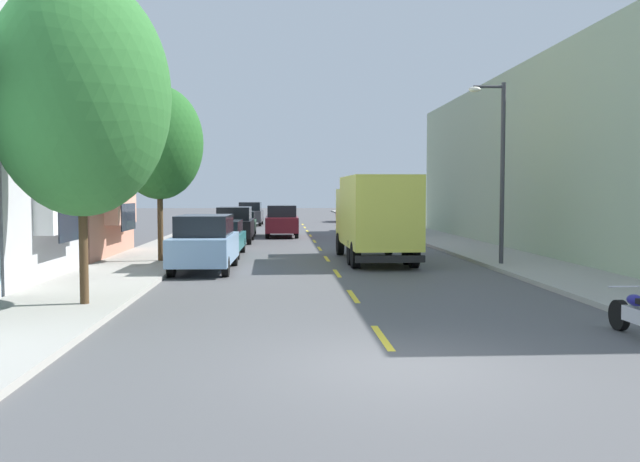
# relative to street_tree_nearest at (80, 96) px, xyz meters

# --- Properties ---
(ground_plane) EXTENTS (160.00, 160.00, 0.00)m
(ground_plane) POSITION_rel_street_tree_nearest_xyz_m (6.40, 24.62, -4.89)
(ground_plane) COLOR #4C4C4F
(sidewalk_left) EXTENTS (3.20, 120.00, 0.14)m
(sidewalk_left) POSITION_rel_street_tree_nearest_xyz_m (-0.70, 22.62, -4.82)
(sidewalk_left) COLOR #99968E
(sidewalk_left) RESTS_ON ground_plane
(sidewalk_right) EXTENTS (3.20, 120.00, 0.14)m
(sidewalk_right) POSITION_rel_street_tree_nearest_xyz_m (13.50, 22.62, -4.82)
(sidewalk_right) COLOR #99968E
(sidewalk_right) RESTS_ON ground_plane
(lane_centerline_dashes) EXTENTS (0.14, 47.20, 0.01)m
(lane_centerline_dashes) POSITION_rel_street_tree_nearest_xyz_m (6.40, 19.12, -4.89)
(lane_centerline_dashes) COLOR yellow
(lane_centerline_dashes) RESTS_ON ground_plane
(apartment_block_opposite) EXTENTS (10.00, 36.00, 8.39)m
(apartment_block_opposite) POSITION_rel_street_tree_nearest_xyz_m (20.10, 14.62, -0.70)
(apartment_block_opposite) COLOR #99AD8E
(apartment_block_opposite) RESTS_ON ground_plane
(street_tree_nearest) EXTENTS (4.05, 4.05, 7.50)m
(street_tree_nearest) POSITION_rel_street_tree_nearest_xyz_m (0.00, 0.00, 0.00)
(street_tree_nearest) COLOR #47331E
(street_tree_nearest) RESTS_ON sidewalk_left
(street_tree_second) EXTENTS (3.27, 3.27, 6.55)m
(street_tree_second) POSITION_rel_street_tree_nearest_xyz_m (0.00, 9.89, -0.33)
(street_tree_second) COLOR #47331E
(street_tree_second) RESTS_ON sidewalk_left
(street_lamp) EXTENTS (1.35, 0.28, 6.48)m
(street_lamp) POSITION_rel_street_tree_nearest_xyz_m (12.34, 8.15, -0.97)
(street_lamp) COLOR #38383D
(street_lamp) RESTS_ON sidewalk_right
(delivery_box_truck) EXTENTS (2.51, 7.37, 3.32)m
(delivery_box_truck) POSITION_rel_street_tree_nearest_xyz_m (8.20, 10.37, -3.00)
(delivery_box_truck) COLOR #D8D84C
(delivery_box_truck) RESTS_ON ground_plane
(parked_hatchback_forest) EXTENTS (1.82, 4.03, 1.50)m
(parked_hatchback_forest) POSITION_rel_street_tree_nearest_xyz_m (2.07, 27.15, -4.14)
(parked_hatchback_forest) COLOR #194C28
(parked_hatchback_forest) RESTS_ON ground_plane
(parked_wagon_teal) EXTENTS (1.90, 4.73, 1.50)m
(parked_wagon_teal) POSITION_rel_street_tree_nearest_xyz_m (1.98, 13.22, -4.09)
(parked_wagon_teal) COLOR #195B60
(parked_wagon_teal) RESTS_ON ground_plane
(parked_suv_black) EXTENTS (1.97, 4.81, 1.93)m
(parked_suv_black) POSITION_rel_street_tree_nearest_xyz_m (2.02, 21.02, -3.91)
(parked_suv_black) COLOR black
(parked_suv_black) RESTS_ON ground_plane
(parked_suv_charcoal) EXTENTS (2.05, 4.84, 1.93)m
(parked_suv_charcoal) POSITION_rel_street_tree_nearest_xyz_m (2.02, 40.33, -3.91)
(parked_suv_charcoal) COLOR #333338
(parked_suv_charcoal) RESTS_ON ground_plane
(parked_pickup_white) EXTENTS (2.05, 5.32, 1.73)m
(parked_pickup_white) POSITION_rel_street_tree_nearest_xyz_m (10.70, 31.37, -4.06)
(parked_pickup_white) COLOR silver
(parked_pickup_white) RESTS_ON ground_plane
(parked_suv_silver) EXTENTS (2.03, 4.83, 1.93)m
(parked_suv_silver) POSITION_rel_street_tree_nearest_xyz_m (10.89, 25.61, -3.91)
(parked_suv_silver) COLOR #B2B5BA
(parked_suv_silver) RESTS_ON ground_plane
(parked_suv_sky) EXTENTS (2.04, 4.83, 1.93)m
(parked_suv_sky) POSITION_rel_street_tree_nearest_xyz_m (1.92, 7.56, -3.91)
(parked_suv_sky) COLOR #7A9EC6
(parked_suv_sky) RESTS_ON ground_plane
(parked_wagon_red) EXTENTS (1.87, 4.72, 1.50)m
(parked_wagon_red) POSITION_rel_street_tree_nearest_xyz_m (10.72, 46.67, -4.09)
(parked_wagon_red) COLOR #AD1E1E
(parked_wagon_red) RESTS_ON ground_plane
(moving_burgundy_sedan) EXTENTS (1.95, 4.80, 1.93)m
(moving_burgundy_sedan) POSITION_rel_street_tree_nearest_xyz_m (4.60, 25.60, -3.91)
(moving_burgundy_sedan) COLOR maroon
(moving_burgundy_sedan) RESTS_ON ground_plane
(parked_motorcycle) EXTENTS (0.62, 2.05, 0.90)m
(parked_motorcycle) POSITION_rel_street_tree_nearest_xyz_m (11.15, -3.72, -4.48)
(parked_motorcycle) COLOR black
(parked_motorcycle) RESTS_ON ground_plane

